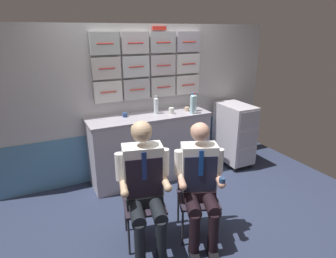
{
  "coord_description": "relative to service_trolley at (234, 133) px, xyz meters",
  "views": [
    {
      "loc": [
        -1.44,
        -2.45,
        2.07
      ],
      "look_at": [
        -0.17,
        0.15,
        1.07
      ],
      "focal_mm": 30.74,
      "sensor_mm": 36.0,
      "label": 1
    }
  ],
  "objects": [
    {
      "name": "water_bottle_blue_cap",
      "position": [
        -1.27,
        0.19,
        0.55
      ],
      "size": [
        0.07,
        0.07,
        0.25
      ],
      "color": "silver",
      "rests_on": "galley_counter"
    },
    {
      "name": "galley_counter",
      "position": [
        -1.38,
        0.14,
        -0.05
      ],
      "size": [
        1.72,
        0.53,
        0.95
      ],
      "color": "#ADA7B4",
      "rests_on": "ground"
    },
    {
      "name": "paper_cup_blue",
      "position": [
        -0.81,
        0.12,
        0.46
      ],
      "size": [
        0.07,
        0.07,
        0.06
      ],
      "color": "tan",
      "rests_on": "galley_counter"
    },
    {
      "name": "folding_chair_left",
      "position": [
        -1.94,
        -0.99,
        -0.02
      ],
      "size": [
        0.48,
        0.48,
        0.83
      ],
      "color": "#2D2D33",
      "rests_on": "ground"
    },
    {
      "name": "espresso_cup_small",
      "position": [
        -1.08,
        0.08,
        0.47
      ],
      "size": [
        0.07,
        0.07,
        0.09
      ],
      "color": "silver",
      "rests_on": "galley_counter"
    },
    {
      "name": "paper_cup_tan",
      "position": [
        -1.71,
        0.22,
        0.46
      ],
      "size": [
        0.07,
        0.07,
        0.06
      ],
      "color": "navy",
      "rests_on": "galley_counter"
    },
    {
      "name": "water_bottle_tall",
      "position": [
        -0.72,
        0.07,
        0.56
      ],
      "size": [
        0.08,
        0.08,
        0.27
      ],
      "color": "#ABD9DD",
      "rests_on": "galley_counter"
    },
    {
      "name": "service_trolley",
      "position": [
        0.0,
        0.0,
        0.0
      ],
      "size": [
        0.4,
        0.65,
        0.98
      ],
      "color": "black",
      "rests_on": "ground"
    },
    {
      "name": "crew_member_left",
      "position": [
        -1.97,
        -1.14,
        0.19
      ],
      "size": [
        0.53,
        0.69,
        1.28
      ],
      "color": "black",
      "rests_on": "ground"
    },
    {
      "name": "water_bottle_short",
      "position": [
        -0.8,
        -0.03,
        0.57
      ],
      "size": [
        0.07,
        0.07,
        0.29
      ],
      "color": "#ACDADF",
      "rests_on": "galley_counter"
    },
    {
      "name": "folding_chair_center",
      "position": [
        -1.39,
        -1.14,
        -0.02
      ],
      "size": [
        0.52,
        0.52,
        0.83
      ],
      "color": "#2D2D33",
      "rests_on": "ground"
    },
    {
      "name": "crew_member_center",
      "position": [
        -1.45,
        -1.29,
        0.15
      ],
      "size": [
        0.54,
        0.67,
        1.24
      ],
      "color": "black",
      "rests_on": "ground"
    },
    {
      "name": "ground",
      "position": [
        -1.39,
        -0.95,
        -0.54
      ],
      "size": [
        4.8,
        4.8,
        0.04
      ],
      "primitive_type": "cube",
      "color": "#293149"
    },
    {
      "name": "galley_bulkhead",
      "position": [
        -1.37,
        0.42,
        0.58
      ],
      "size": [
        4.2,
        0.14,
        2.15
      ],
      "color": "#B9B8BA",
      "rests_on": "ground"
    }
  ]
}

